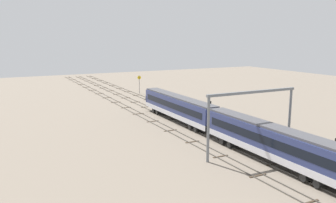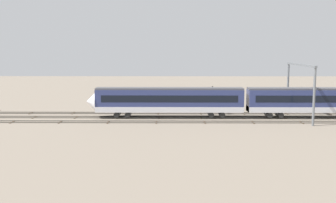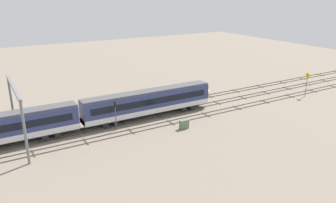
{
  "view_description": "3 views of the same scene",
  "coord_description": "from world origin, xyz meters",
  "px_view_note": "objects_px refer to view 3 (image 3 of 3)",
  "views": [
    {
      "loc": [
        -55.22,
        30.92,
        15.92
      ],
      "look_at": [
        4.92,
        0.46,
        3.39
      ],
      "focal_mm": 36.92,
      "sensor_mm": 36.0,
      "label": 1
    },
    {
      "loc": [
        1.34,
        68.84,
        11.67
      ],
      "look_at": [
        1.97,
        0.28,
        2.72
      ],
      "focal_mm": 45.37,
      "sensor_mm": 36.0,
      "label": 2
    },
    {
      "loc": [
        -23.31,
        -49.23,
        21.37
      ],
      "look_at": [
        6.1,
        0.65,
        2.0
      ],
      "focal_mm": 35.26,
      "sensor_mm": 36.0,
      "label": 3
    }
  ],
  "objects_px": {
    "speed_sign_mid_trackside": "(307,81)",
    "signal_light_trackside_departure": "(115,112)",
    "relay_cabinet": "(184,124)",
    "overhead_gantry": "(15,102)"
  },
  "relations": [
    {
      "from": "speed_sign_mid_trackside",
      "to": "signal_light_trackside_departure",
      "type": "xyz_separation_m",
      "value": [
        -41.71,
        3.58,
        -0.26
      ]
    },
    {
      "from": "overhead_gantry",
      "to": "speed_sign_mid_trackside",
      "type": "distance_m",
      "value": 56.08
    },
    {
      "from": "speed_sign_mid_trackside",
      "to": "signal_light_trackside_departure",
      "type": "bearing_deg",
      "value": 175.1
    },
    {
      "from": "overhead_gantry",
      "to": "relay_cabinet",
      "type": "distance_m",
      "value": 25.6
    },
    {
      "from": "speed_sign_mid_trackside",
      "to": "signal_light_trackside_departure",
      "type": "distance_m",
      "value": 41.86
    },
    {
      "from": "overhead_gantry",
      "to": "speed_sign_mid_trackside",
      "type": "height_order",
      "value": "overhead_gantry"
    },
    {
      "from": "overhead_gantry",
      "to": "relay_cabinet",
      "type": "relative_size",
      "value": 9.44
    },
    {
      "from": "overhead_gantry",
      "to": "speed_sign_mid_trackside",
      "type": "xyz_separation_m",
      "value": [
        55.67,
        -6.12,
        -2.93
      ]
    },
    {
      "from": "overhead_gantry",
      "to": "relay_cabinet",
      "type": "bearing_deg",
      "value": -17.74
    },
    {
      "from": "speed_sign_mid_trackside",
      "to": "relay_cabinet",
      "type": "xyz_separation_m",
      "value": [
        -31.89,
        -1.48,
        -2.72
      ]
    }
  ]
}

